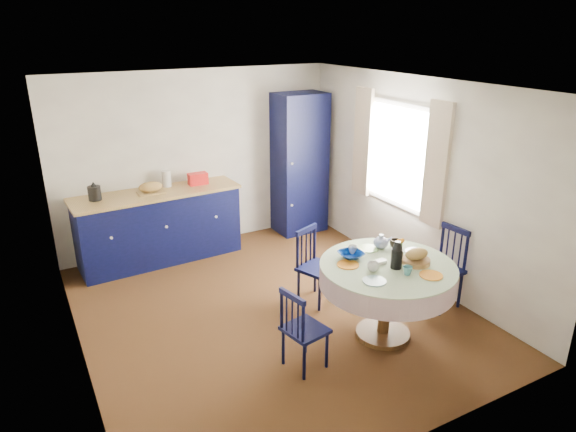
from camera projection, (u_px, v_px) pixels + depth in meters
name	position (u px, v px, depth m)	size (l,w,h in m)	color
floor	(271.00, 311.00, 5.83)	(4.50, 4.50, 0.00)	black
ceiling	(268.00, 85.00, 4.95)	(4.50, 4.50, 0.00)	white
wall_back	(198.00, 160.00, 7.24)	(4.00, 0.02, 2.50)	white
wall_left	(66.00, 244.00, 4.49)	(0.02, 4.50, 2.50)	white
wall_right	(415.00, 181.00, 6.29)	(0.02, 4.50, 2.50)	white
window	(398.00, 154.00, 6.42)	(0.10, 1.74, 1.45)	white
kitchen_counter	(159.00, 225.00, 6.95)	(2.22, 0.79, 1.22)	black
pantry_cabinet	(299.00, 164.00, 7.78)	(0.76, 0.56, 2.12)	black
dining_table	(387.00, 276.00, 5.13)	(1.35, 1.35, 1.10)	#573318
chair_left	(302.00, 329.00, 4.73)	(0.42, 0.43, 0.83)	black
chair_far	(315.00, 265.00, 5.91)	(0.51, 0.50, 0.89)	black
chair_right	(444.00, 267.00, 5.81)	(0.43, 0.45, 0.94)	black
mug_a	(373.00, 267.00, 4.94)	(0.11, 0.11, 0.09)	silver
mug_b	(407.00, 271.00, 4.86)	(0.09, 0.09, 0.09)	#377879
mug_c	(395.00, 244.00, 5.44)	(0.12, 0.12, 0.09)	black
mug_d	(352.00, 250.00, 5.31)	(0.09, 0.09, 0.09)	silver
cobalt_bowl	(351.00, 255.00, 5.22)	(0.25, 0.25, 0.06)	navy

